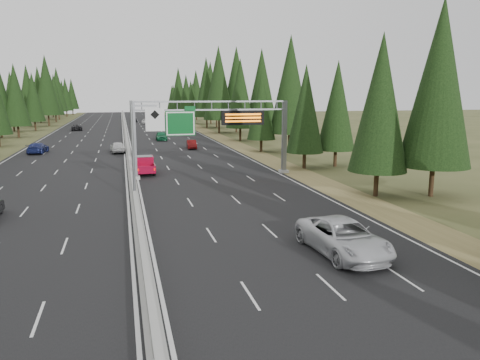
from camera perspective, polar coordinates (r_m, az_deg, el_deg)
name	(u,v)px	position (r m, az deg, el deg)	size (l,w,h in m)	color
road	(126,138)	(93.09, -13.70, 4.95)	(32.00, 260.00, 0.08)	black
shoulder_right	(217,136)	(94.93, -2.86, 5.33)	(3.60, 260.00, 0.06)	olive
shoulder_left	(27,141)	(94.63, -24.56, 4.37)	(3.60, 260.00, 0.06)	#39421F
median_barrier	(126,136)	(93.06, -13.71, 5.17)	(0.70, 260.00, 0.85)	gray
sign_gantry	(218,126)	(48.67, -2.68, 6.56)	(16.75, 0.98, 7.80)	slate
hov_sign_pole	(140,143)	(37.89, -12.08, 4.38)	(2.80, 0.50, 8.00)	slate
tree_row_right	(243,90)	(90.10, 0.41, 10.92)	(11.85, 239.13, 18.77)	black
silver_minivan	(343,237)	(25.97, 12.48, -6.82)	(3.06, 6.64, 1.84)	silver
red_pickup	(145,164)	(52.04, -11.53, 1.95)	(1.94, 5.44, 1.77)	black
car_ahead_green	(161,136)	(87.65, -9.57, 5.34)	(1.95, 4.84, 1.65)	#155F38
car_ahead_dkred	(192,144)	(73.77, -5.93, 4.35)	(1.42, 4.06, 1.34)	#5A0C0D
car_ahead_dkgrey	(181,129)	(103.32, -7.26, 6.13)	(2.12, 5.20, 1.51)	black
car_ahead_white	(146,121)	(136.55, -11.44, 7.02)	(2.17, 4.71, 1.31)	white
car_ahead_far	(133,119)	(146.10, -12.86, 7.25)	(1.93, 4.79, 1.63)	black
car_onc_blue	(38,148)	(73.70, -23.44, 3.61)	(2.18, 5.36, 1.56)	navy
car_onc_white	(117,147)	(70.67, -14.72, 3.90)	(1.91, 4.75, 1.62)	silver
car_onc_far	(77,127)	(116.46, -19.27, 6.10)	(2.39, 5.19, 1.44)	black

